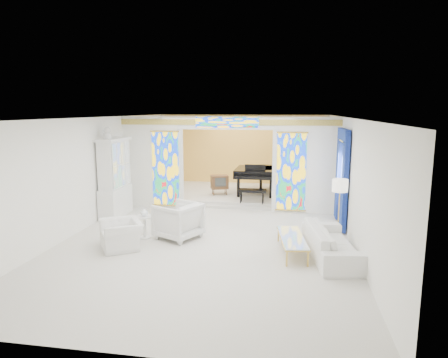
% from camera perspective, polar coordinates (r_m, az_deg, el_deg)
% --- Properties ---
extents(floor, '(12.00, 12.00, 0.00)m').
position_cam_1_polar(floor, '(11.19, -1.15, -6.79)').
color(floor, beige).
rests_on(floor, ground).
extents(ceiling, '(7.00, 12.00, 0.02)m').
position_cam_1_polar(ceiling, '(10.72, -1.21, 8.76)').
color(ceiling, white).
rests_on(ceiling, wall_back).
extents(wall_back, '(7.00, 0.02, 3.00)m').
position_cam_1_polar(wall_back, '(16.74, 2.66, 4.02)').
color(wall_back, white).
rests_on(wall_back, floor).
extents(wall_front, '(7.00, 0.02, 3.00)m').
position_cam_1_polar(wall_front, '(5.24, -13.65, -9.49)').
color(wall_front, white).
rests_on(wall_front, floor).
extents(wall_left, '(0.02, 12.00, 3.00)m').
position_cam_1_polar(wall_left, '(12.00, -17.83, 1.22)').
color(wall_left, white).
rests_on(wall_left, floor).
extents(wall_right, '(0.02, 12.00, 3.00)m').
position_cam_1_polar(wall_right, '(10.77, 17.44, 0.29)').
color(wall_right, white).
rests_on(wall_right, floor).
extents(partition_wall, '(7.00, 0.22, 3.00)m').
position_cam_1_polar(partition_wall, '(12.78, 0.49, 2.89)').
color(partition_wall, white).
rests_on(partition_wall, floor).
extents(stained_glass_left, '(0.90, 0.04, 2.40)m').
position_cam_1_polar(stained_glass_left, '(13.20, -8.33, 1.46)').
color(stained_glass_left, gold).
rests_on(stained_glass_left, partition_wall).
extents(stained_glass_right, '(0.90, 0.04, 2.40)m').
position_cam_1_polar(stained_glass_right, '(12.57, 9.59, 1.00)').
color(stained_glass_right, gold).
rests_on(stained_glass_right, partition_wall).
extents(stained_glass_transom, '(2.00, 0.04, 0.34)m').
position_cam_1_polar(stained_glass_transom, '(12.59, 0.42, 8.11)').
color(stained_glass_transom, gold).
rests_on(stained_glass_transom, partition_wall).
extents(alcove_platform, '(6.80, 3.80, 0.18)m').
position_cam_1_polar(alcove_platform, '(15.09, 1.74, -2.05)').
color(alcove_platform, beige).
rests_on(alcove_platform, floor).
extents(gold_curtain_back, '(6.70, 0.10, 2.90)m').
position_cam_1_polar(gold_curtain_back, '(16.62, 2.61, 3.98)').
color(gold_curtain_back, '#ECBD52').
rests_on(gold_curtain_back, wall_back).
extents(chandelier, '(0.48, 0.48, 0.30)m').
position_cam_1_polar(chandelier, '(14.66, 2.52, 7.30)').
color(chandelier, gold).
rests_on(chandelier, ceiling).
extents(blue_drapes, '(0.14, 1.85, 2.65)m').
position_cam_1_polar(blue_drapes, '(11.43, 16.50, 1.27)').
color(blue_drapes, navy).
rests_on(blue_drapes, wall_right).
extents(china_cabinet, '(0.56, 1.46, 2.72)m').
position_cam_1_polar(china_cabinet, '(12.46, -15.34, 0.10)').
color(china_cabinet, white).
rests_on(china_cabinet, floor).
extents(armchair_left, '(1.28, 1.32, 0.65)m').
position_cam_1_polar(armchair_left, '(9.73, -14.45, -7.70)').
color(armchair_left, white).
rests_on(armchair_left, floor).
extents(armchair_right, '(1.33, 1.32, 0.91)m').
position_cam_1_polar(armchair_right, '(10.16, -6.57, -5.91)').
color(armchair_right, silver).
rests_on(armchair_right, floor).
extents(sofa, '(1.25, 2.45, 0.68)m').
position_cam_1_polar(sofa, '(9.15, 15.20, -8.75)').
color(sofa, white).
rests_on(sofa, floor).
extents(side_table, '(0.48, 0.48, 0.57)m').
position_cam_1_polar(side_table, '(10.33, -11.27, -6.25)').
color(side_table, white).
rests_on(side_table, floor).
extents(vase, '(0.20, 0.20, 0.20)m').
position_cam_1_polar(vase, '(10.25, -11.33, -4.64)').
color(vase, silver).
rests_on(vase, side_table).
extents(coffee_table, '(0.76, 1.77, 0.38)m').
position_cam_1_polar(coffee_table, '(9.23, 9.70, -8.32)').
color(coffee_table, white).
rests_on(coffee_table, floor).
extents(floor_lamp, '(0.45, 0.45, 1.55)m').
position_cam_1_polar(floor_lamp, '(10.08, 16.23, -1.31)').
color(floor_lamp, gold).
rests_on(floor_lamp, floor).
extents(grand_piano, '(1.82, 2.84, 1.14)m').
position_cam_1_polar(grand_piano, '(14.63, 5.27, 0.96)').
color(grand_piano, black).
rests_on(grand_piano, alcove_platform).
extents(tv_console, '(0.70, 0.59, 0.70)m').
position_cam_1_polar(tv_console, '(14.37, -0.65, -0.44)').
color(tv_console, brown).
rests_on(tv_console, alcove_platform).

